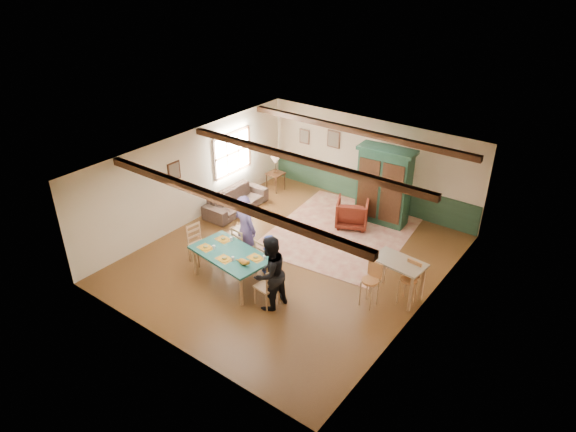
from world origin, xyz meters
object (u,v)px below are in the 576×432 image
Objects in this scene: person_woman at (270,273)px; end_table at (276,181)px; armoire at (384,186)px; person_child at (270,255)px; dining_chair_end_left at (199,244)px; bar_stool_right at (408,284)px; dining_table at (231,267)px; cat at (243,261)px; counter_table at (397,279)px; dining_chair_end_right at (267,285)px; bar_stool_left at (370,285)px; sofa at (236,200)px; armchair at (352,213)px; person_man at (245,229)px; dining_chair_far_left at (244,245)px; dining_chair_far_right at (267,258)px; table_lamp at (275,165)px.

end_table is at bearing -135.53° from person_woman.
person_woman is at bearing -95.24° from armoire.
dining_chair_end_left is at bearing 27.30° from person_child.
end_table is 6.67m from bar_stool_right.
cat reaches higher than dining_table.
person_child is at bearing -133.26° from person_woman.
dining_chair_end_left is 4.92m from counter_table.
dining_chair_end_right is at bearing -53.85° from end_table.
counter_table is 0.74m from bar_stool_left.
sofa is (-2.39, 2.82, -0.09)m from dining_table.
dining_table is 4.18m from armchair.
person_man is at bearing -62.09° from end_table.
person_child is 1.04m from cat.
dining_table is 3.87m from counter_table.
counter_table is at bearing -62.74° from dining_chair_end_left.
sofa is (-2.96, 3.01, -0.58)m from cat.
dining_chair_far_left reaches higher than dining_table.
dining_chair_end_left is 1.24m from person_man.
sofa is at bearing -121.34° from person_woman.
dining_table is 1.89× the size of dining_chair_end_left.
person_woman is 4.30m from armchair.
dining_chair_end_left is at bearing 36.30° from armchair.
counter_table is (2.50, -2.26, 0.07)m from armchair.
dining_chair_end_right is 1.17m from person_child.
dining_chair_far_right is 0.09m from person_child.
sofa is 1.86× the size of counter_table.
sofa is 5.89m from counter_table.
sofa is (-2.08, 1.92, -0.61)m from person_man.
bar_stool_left is (3.07, 1.17, 0.13)m from dining_table.
bar_stool_right reaches higher than dining_chair_far_right.
bar_stool_right reaches higher than cat.
dining_table is 0.89× the size of sofa.
armoire reaches higher than armchair.
dining_chair_far_left is 0.88× the size of counter_table.
dining_chair_end_left is 0.58× the size of person_woman.
person_child is 3.57m from sofa.
armoire reaches higher than person_woman.
person_child is 2.79× the size of cat.
armchair is at bearing -88.91° from person_child.
person_child is (0.86, -0.03, 0.03)m from dining_chair_far_left.
dining_chair_far_right is 1.83m from dining_chair_end_left.
bar_stool_right is at bearing 25.06° from dining_table.
dining_chair_end_right is at bearing -130.86° from sofa.
counter_table reaches higher than armchair.
table_lamp is at bearing 153.68° from counter_table.
dining_chair_far_right is at bearing -54.41° from table_lamp.
dining_chair_end_right is 0.45× the size of armoire.
dining_chair_far_left is 1.83m from dining_chair_end_right.
cat is 5.09m from armoire.
dining_chair_end_left is at bearing -157.49° from sofa.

